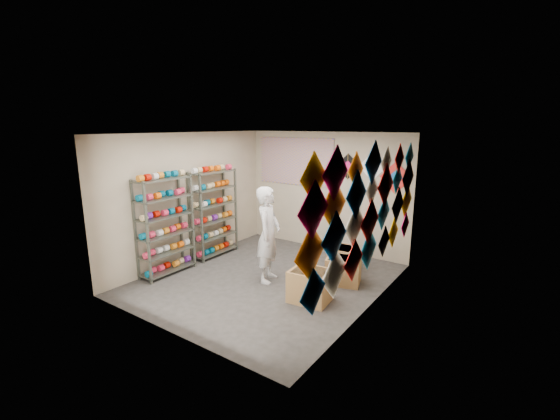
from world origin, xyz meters
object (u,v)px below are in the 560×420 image
Objects in this scene: shopkeeper at (268,235)px; carton_a at (310,286)px; carton_b at (343,270)px; carton_c at (342,258)px; shelf_rack_front at (165,226)px; shelf_rack_back at (214,213)px.

shopkeeper is 1.27m from carton_a.
carton_c is (-0.31, 0.59, -0.01)m from carton_b.
shelf_rack_front is 3.47m from carton_b.
shelf_rack_front is 3.53m from carton_c.
carton_a reaches higher than carton_c.
carton_c is at bearing 90.37° from carton_a.
shelf_rack_back is 3.12m from carton_b.
shopkeeper is 2.96× the size of carton_b.
carton_b is at bearing -66.72° from carton_c.
shelf_rack_front is 3.17× the size of carton_b.
shelf_rack_back reaches higher than carton_b.
carton_c is (2.73, 2.11, -0.72)m from shelf_rack_front.
shelf_rack_back is at bearing 159.91° from carton_a.
carton_a is at bearing 10.92° from shelf_rack_front.
shelf_rack_front is 3.03m from carton_a.
carton_b is 0.67m from carton_c.
shelf_rack_front is 1.00× the size of shelf_rack_back.
shopkeeper is at bearing 24.93° from shelf_rack_front.
carton_c is (2.73, 0.81, -0.72)m from shelf_rack_back.
carton_a is (1.07, -0.29, -0.62)m from shopkeeper.
shelf_rack_front reaches higher than shopkeeper.
shelf_rack_front is 1.07× the size of shopkeeper.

